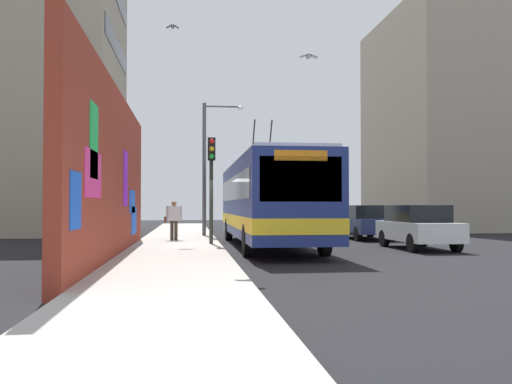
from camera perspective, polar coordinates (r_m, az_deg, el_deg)
name	(u,v)px	position (r m, az deg, el deg)	size (l,w,h in m)	color
ground_plane	(221,248)	(20.26, -3.64, -5.85)	(80.00, 80.00, 0.00)	black
sidewalk_slab	(177,247)	(20.22, -8.19, -5.63)	(48.00, 3.20, 0.15)	#ADA8A0
graffiti_wall	(114,175)	(16.63, -14.48, 1.73)	(14.61, 0.32, 4.94)	maroon
building_far_left	(49,75)	(34.42, -20.66, 11.31)	(10.70, 7.63, 18.20)	#9E937F
building_far_right	(459,123)	(40.08, 20.25, 6.74)	(12.01, 9.93, 14.39)	#9E937F
city_bus	(268,199)	(20.89, 1.23, -0.71)	(12.56, 2.67, 5.06)	navy
parked_car_white	(418,226)	(20.65, 16.39, -3.40)	(4.08, 1.75, 1.58)	white
parked_car_navy	(364,221)	(26.34, 11.14, -2.98)	(4.67, 1.82, 1.58)	navy
parked_car_red	(330,218)	(32.42, 7.66, -2.70)	(4.91, 1.93, 1.58)	#B21E19
parked_car_silver	(309,216)	(37.77, 5.55, -2.53)	(4.88, 1.74, 1.58)	#B7B7BC
pedestrian_midblock	(174,217)	(22.89, -8.51, -2.60)	(0.22, 0.73, 1.61)	#3F3326
traffic_light	(211,172)	(20.44, -4.64, 2.10)	(0.49, 0.28, 3.95)	#2D382D
street_lamp	(209,158)	(26.57, -4.88, 3.49)	(0.44, 1.95, 6.36)	#4C4C51
flying_pigeons	(225,26)	(19.14, -3.21, 16.82)	(8.93, 4.86, 3.17)	gray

